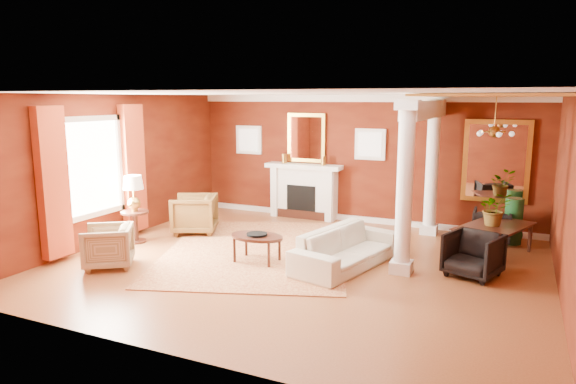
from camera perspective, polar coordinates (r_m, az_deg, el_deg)
The scene contains 27 objects.
ground at distance 8.93m, azimuth 1.21°, elevation -8.04°, with size 8.00×8.00×0.00m, color brown.
room_shell at distance 8.51m, azimuth 1.26°, elevation 4.96°, with size 8.04×7.04×2.92m.
fireplace at distance 12.23m, azimuth 1.75°, elevation 0.13°, with size 1.85×0.42×1.29m.
overmantel_mirror at distance 12.19m, azimuth 2.03°, elevation 6.04°, with size 0.95×0.07×1.15m.
flank_window_left at distance 12.88m, azimuth -4.37°, elevation 5.80°, with size 0.70×0.07×0.70m.
flank_window_right at distance 11.71m, azimuth 9.11°, elevation 5.25°, with size 0.70×0.07×0.70m.
left_window at distance 10.29m, azimuth -20.54°, elevation 1.91°, with size 0.21×2.55×2.60m.
column_front at distance 8.37m, azimuth 12.83°, elevation 0.53°, with size 0.36×0.36×2.80m.
column_back at distance 11.00m, azimuth 15.71°, elevation 2.71°, with size 0.36×0.36×2.80m.
header_beam at distance 9.83m, azimuth 15.04°, elevation 8.86°, with size 0.30×3.20×0.32m, color white.
amber_ceiling at distance 9.55m, azimuth 21.88°, elevation 9.94°, with size 2.30×3.40×0.04m, color gold.
dining_mirror at distance 11.32m, azimuth 22.11°, elevation 3.17°, with size 1.30×0.07×1.70m.
chandelier at distance 9.61m, azimuth 21.94°, elevation 6.22°, with size 0.60×0.62×0.75m.
crown_trim at distance 11.73m, azimuth 8.05°, elevation 10.28°, with size 8.00×0.08×0.16m, color white.
base_trim at distance 12.05m, azimuth 7.72°, elevation -2.96°, with size 8.00×0.08×0.12m, color white.
rug at distance 9.72m, azimuth -3.53°, elevation -6.46°, with size 3.28×4.38×0.02m, color maroon.
sofa at distance 8.75m, azimuth 6.53°, elevation -5.51°, with size 2.23×0.65×0.87m, color beige.
armchair_leopard at distance 11.02m, azimuth -10.38°, elevation -2.21°, with size 0.88×0.82×0.90m, color black.
armchair_stripe at distance 9.20m, azimuth -19.39°, elevation -5.51°, with size 0.77×0.72×0.79m, color tan.
coffee_table at distance 8.94m, azimuth -3.47°, elevation -5.11°, with size 0.95×0.95×0.48m.
coffee_book at distance 8.88m, azimuth -3.79°, elevation -4.26°, with size 0.14×0.02×0.20m, color black.
side_table at distance 10.50m, azimuth -16.75°, elevation -0.71°, with size 0.54×0.54×1.34m.
dining_table at distance 9.96m, azimuth 22.07°, elevation -4.17°, with size 1.61×0.57×0.90m, color black.
dining_chair_near at distance 8.75m, azimuth 19.89°, elevation -6.35°, with size 0.77×0.72×0.79m, color black.
dining_chair_far at distance 10.93m, azimuth 21.69°, elevation -3.36°, with size 0.70×0.66×0.72m, color black.
green_urn at distance 10.99m, azimuth 23.71°, elevation -3.45°, with size 0.38×0.38×0.92m.
potted_plant at distance 9.84m, azimuth 22.09°, elevation -0.23°, with size 0.55×0.61×0.48m, color #26591E.
Camera 1 is at (3.33, -7.79, 2.82)m, focal length 32.00 mm.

